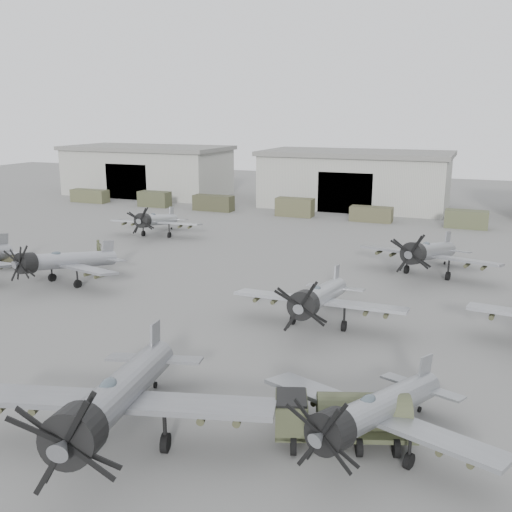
{
  "coord_description": "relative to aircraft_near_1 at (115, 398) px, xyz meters",
  "views": [
    {
      "loc": [
        19.03,
        -27.12,
        14.38
      ],
      "look_at": [
        1.35,
        16.82,
        2.5
      ],
      "focal_mm": 40.0,
      "sensor_mm": 36.0,
      "label": 1
    }
  ],
  "objects": [
    {
      "name": "support_truck_3",
      "position": [
        -11.11,
        58.75,
        -1.21
      ],
      "size": [
        5.36,
        2.2,
        2.61
      ],
      "primitive_type": "cube",
      "color": "#494830",
      "rests_on": "ground"
    },
    {
      "name": "aircraft_far_1",
      "position": [
        9.72,
        33.38,
        -0.23
      ],
      "size": [
        12.68,
        11.41,
        5.04
      ],
      "rotation": [
        0.0,
        0.0,
        -0.23
      ],
      "color": "gray",
      "rests_on": "ground"
    },
    {
      "name": "support_truck_2",
      "position": [
        -24.07,
        58.75,
        -1.35
      ],
      "size": [
        6.14,
        2.2,
        2.35
      ],
      "primitive_type": "cube",
      "color": "#383825",
      "rests_on": "ground"
    },
    {
      "name": "hangar_center",
      "position": [
        -5.11,
        70.71,
        1.85
      ],
      "size": [
        29.0,
        14.8,
        8.7
      ],
      "color": "#9FA095",
      "rests_on": "ground"
    },
    {
      "name": "support_truck_5",
      "position": [
        12.1,
        58.75,
        -1.37
      ],
      "size": [
        5.33,
        2.2,
        2.3
      ],
      "primitive_type": "cube",
      "color": "#454930",
      "rests_on": "ground"
    },
    {
      "name": "aircraft_near_1",
      "position": [
        0.0,
        0.0,
        0.0
      ],
      "size": [
        13.9,
        12.51,
        5.54
      ],
      "rotation": [
        0.0,
        0.0,
        0.28
      ],
      "color": "gray",
      "rests_on": "ground"
    },
    {
      "name": "aircraft_mid_1",
      "position": [
        -19.1,
        19.16,
        -0.45
      ],
      "size": [
        11.49,
        10.34,
        4.56
      ],
      "rotation": [
        0.0,
        0.0,
        -0.22
      ],
      "color": "#94969C",
      "rests_on": "ground"
    },
    {
      "name": "support_truck_0",
      "position": [
        -46.92,
        58.75,
        -1.47
      ],
      "size": [
        6.43,
        2.2,
        2.1
      ],
      "primitive_type": "cube",
      "color": "#484A30",
      "rests_on": "ground"
    },
    {
      "name": "support_truck_4",
      "position": [
        -0.14,
        58.75,
        -1.5
      ],
      "size": [
        5.69,
        2.2,
        2.04
      ],
      "primitive_type": "cube",
      "color": "#46452E",
      "rests_on": "ground"
    },
    {
      "name": "aircraft_mid_2",
      "position": [
        4.07,
        17.48,
        -0.33
      ],
      "size": [
        11.97,
        10.77,
        4.81
      ],
      "rotation": [
        0.0,
        0.0,
        0.01
      ],
      "color": "#A0A3A9",
      "rests_on": "ground"
    },
    {
      "name": "hangar_left",
      "position": [
        -43.11,
        70.71,
        1.85
      ],
      "size": [
        29.0,
        14.8,
        8.7
      ],
      "color": "#9FA095",
      "rests_on": "ground"
    },
    {
      "name": "tug_trailer",
      "position": [
        -26.78,
        23.4,
        -1.99
      ],
      "size": [
        6.95,
        4.03,
        1.41
      ],
      "rotation": [
        0.0,
        0.0,
        0.41
      ],
      "color": "#3A3926",
      "rests_on": "ground"
    },
    {
      "name": "ground",
      "position": [
        -5.11,
        8.75,
        -2.52
      ],
      "size": [
        220.0,
        220.0,
        0.0
      ],
      "primitive_type": "plane",
      "color": "slate",
      "rests_on": "ground"
    },
    {
      "name": "ground_crew",
      "position": [
        -22.24,
        28.3,
        -1.59
      ],
      "size": [
        0.6,
        0.77,
        1.86
      ],
      "primitive_type": "imported",
      "rotation": [
        0.0,
        0.0,
        1.31
      ],
      "color": "#42472E",
      "rests_on": "ground"
    },
    {
      "name": "aircraft_far_0",
      "position": [
        -22.1,
        39.03,
        -0.49
      ],
      "size": [
        11.23,
        10.1,
        4.46
      ],
      "rotation": [
        0.0,
        0.0,
        0.13
      ],
      "color": "#9EA1A6",
      "rests_on": "ground"
    },
    {
      "name": "aircraft_near_2",
      "position": [
        10.39,
        3.86,
        -0.49
      ],
      "size": [
        11.12,
        10.02,
        4.47
      ],
      "rotation": [
        0.0,
        0.0,
        -0.33
      ],
      "color": "gray",
      "rests_on": "ground"
    },
    {
      "name": "fuel_tanker",
      "position": [
        8.98,
        4.24,
        -1.15
      ],
      "size": [
        6.52,
        4.25,
        2.39
      ],
      "rotation": [
        0.0,
        0.0,
        0.34
      ],
      "color": "#3C402A",
      "rests_on": "ground"
    },
    {
      "name": "support_truck_1",
      "position": [
        -34.44,
        58.75,
        -1.32
      ],
      "size": [
        5.09,
        2.2,
        2.41
      ],
      "primitive_type": "cube",
      "color": "#3E402A",
      "rests_on": "ground"
    }
  ]
}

